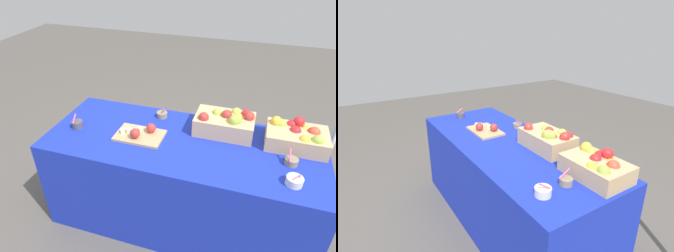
% 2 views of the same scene
% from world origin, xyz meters
% --- Properties ---
extents(ground_plane, '(10.00, 10.00, 0.00)m').
position_xyz_m(ground_plane, '(0.00, 0.00, 0.00)').
color(ground_plane, '#56514C').
extents(table, '(1.90, 0.76, 0.74)m').
position_xyz_m(table, '(0.00, 0.00, 0.37)').
color(table, '#192DB7').
rests_on(table, ground_plane).
extents(apple_crate_left, '(0.39, 0.27, 0.17)m').
position_xyz_m(apple_crate_left, '(0.73, 0.18, 0.81)').
color(apple_crate_left, tan).
rests_on(apple_crate_left, table).
extents(apple_crate_middle, '(0.41, 0.26, 0.18)m').
position_xyz_m(apple_crate_middle, '(0.26, 0.20, 0.82)').
color(apple_crate_middle, tan).
rests_on(apple_crate_middle, table).
extents(cutting_board_front, '(0.33, 0.22, 0.09)m').
position_xyz_m(cutting_board_front, '(-0.29, -0.04, 0.76)').
color(cutting_board_front, tan).
rests_on(cutting_board_front, table).
extents(sample_bowl_near, '(0.08, 0.09, 0.09)m').
position_xyz_m(sample_bowl_near, '(-0.23, 0.26, 0.76)').
color(sample_bowl_near, gray).
rests_on(sample_bowl_near, table).
extents(sample_bowl_mid, '(0.08, 0.08, 0.09)m').
position_xyz_m(sample_bowl_mid, '(-0.78, -0.07, 0.77)').
color(sample_bowl_mid, '#4C4C51').
rests_on(sample_bowl_mid, table).
extents(sample_bowl_far, '(0.10, 0.10, 0.09)m').
position_xyz_m(sample_bowl_far, '(0.72, -0.22, 0.77)').
color(sample_bowl_far, silver).
rests_on(sample_bowl_far, table).
extents(sample_bowl_extra, '(0.08, 0.09, 0.09)m').
position_xyz_m(sample_bowl_extra, '(0.70, -0.04, 0.76)').
color(sample_bowl_extra, gray).
rests_on(sample_bowl_extra, table).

